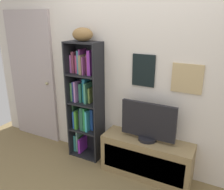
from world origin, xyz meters
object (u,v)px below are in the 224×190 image
at_px(bookshelf, 85,100).
at_px(tv_stand, 146,158).
at_px(football, 83,34).
at_px(door, 32,78).
at_px(television, 148,123).

distance_m(bookshelf, tv_stand, 1.12).
height_order(football, door, door).
height_order(bookshelf, football, football).
bearing_deg(door, television, -4.40).
xyz_separation_m(football, door, (-1.07, 0.11, -0.71)).
bearing_deg(tv_stand, door, 175.57).
bearing_deg(football, television, -2.55).
bearing_deg(tv_stand, television, 90.00).
relative_size(football, door, 0.13).
bearing_deg(bookshelf, door, 175.55).
distance_m(bookshelf, television, 0.96).
height_order(football, television, football).
relative_size(tv_stand, television, 1.68).
height_order(bookshelf, tv_stand, bookshelf).
height_order(bookshelf, television, bookshelf).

